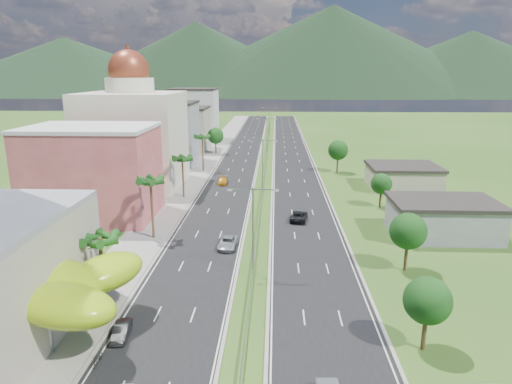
# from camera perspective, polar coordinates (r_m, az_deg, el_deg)

# --- Properties ---
(ground) EXTENTS (500.00, 500.00, 0.00)m
(ground) POSITION_cam_1_polar(r_m,az_deg,el_deg) (48.15, -0.98, -15.27)
(ground) COLOR #2D5119
(ground) RESTS_ON ground
(road_left) EXTENTS (11.00, 260.00, 0.04)m
(road_left) POSITION_cam_1_polar(r_m,az_deg,el_deg) (134.18, -1.90, 4.39)
(road_left) COLOR black
(road_left) RESTS_ON ground
(road_right) EXTENTS (11.00, 260.00, 0.04)m
(road_right) POSITION_cam_1_polar(r_m,az_deg,el_deg) (133.89, 4.53, 4.33)
(road_right) COLOR black
(road_right) RESTS_ON ground
(sidewalk_left) EXTENTS (7.00, 260.00, 0.12)m
(sidewalk_left) POSITION_cam_1_polar(r_m,az_deg,el_deg) (135.22, -5.93, 4.42)
(sidewalk_left) COLOR gray
(sidewalk_left) RESTS_ON ground
(median_guardrail) EXTENTS (0.10, 216.06, 0.76)m
(median_guardrail) POSITION_cam_1_polar(r_m,az_deg,el_deg) (116.04, 1.13, 3.06)
(median_guardrail) COLOR gray
(median_guardrail) RESTS_ON ground
(streetlight_median_b) EXTENTS (6.04, 0.25, 11.00)m
(streetlight_median_b) POSITION_cam_1_polar(r_m,az_deg,el_deg) (54.51, -0.39, -3.80)
(streetlight_median_b) COLOR gray
(streetlight_median_b) RESTS_ON ground
(streetlight_median_c) EXTENTS (6.04, 0.25, 11.00)m
(streetlight_median_c) POSITION_cam_1_polar(r_m,az_deg,el_deg) (93.28, 0.83, 4.02)
(streetlight_median_c) COLOR gray
(streetlight_median_c) RESTS_ON ground
(streetlight_median_d) EXTENTS (6.04, 0.25, 11.00)m
(streetlight_median_d) POSITION_cam_1_polar(r_m,az_deg,el_deg) (137.74, 1.37, 7.50)
(streetlight_median_d) COLOR gray
(streetlight_median_d) RESTS_ON ground
(streetlight_median_e) EXTENTS (6.04, 0.25, 11.00)m
(streetlight_median_e) POSITION_cam_1_polar(r_m,az_deg,el_deg) (182.47, 1.65, 9.27)
(streetlight_median_e) COLOR gray
(streetlight_median_e) RESTS_ON ground
(lime_canopy) EXTENTS (18.00, 15.00, 7.40)m
(lime_canopy) POSITION_cam_1_polar(r_m,az_deg,el_deg) (47.85, -26.44, -10.42)
(lime_canopy) COLOR #9AC313
(lime_canopy) RESTS_ON ground
(pink_shophouse) EXTENTS (20.00, 15.00, 15.00)m
(pink_shophouse) POSITION_cam_1_polar(r_m,az_deg,el_deg) (81.43, -19.68, 2.11)
(pink_shophouse) COLOR #B74B50
(pink_shophouse) RESTS_ON ground
(domed_building) EXTENTS (20.00, 20.00, 28.70)m
(domed_building) POSITION_cam_1_polar(r_m,az_deg,el_deg) (102.14, -15.11, 7.07)
(domed_building) COLOR beige
(domed_building) RESTS_ON ground
(midrise_grey) EXTENTS (16.00, 15.00, 16.00)m
(midrise_grey) POSITION_cam_1_polar(r_m,az_deg,el_deg) (126.20, -11.21, 7.13)
(midrise_grey) COLOR gray
(midrise_grey) RESTS_ON ground
(midrise_beige) EXTENTS (16.00, 15.00, 13.00)m
(midrise_beige) POSITION_cam_1_polar(r_m,az_deg,el_deg) (147.69, -9.20, 7.70)
(midrise_beige) COLOR #A99D8B
(midrise_beige) RESTS_ON ground
(midrise_white) EXTENTS (16.00, 15.00, 18.00)m
(midrise_white) POSITION_cam_1_polar(r_m,az_deg,el_deg) (169.90, -7.69, 9.51)
(midrise_white) COLOR silver
(midrise_white) RESTS_ON ground
(shed_near) EXTENTS (15.00, 10.00, 5.00)m
(shed_near) POSITION_cam_1_polar(r_m,az_deg,el_deg) (74.50, 22.32, -3.25)
(shed_near) COLOR gray
(shed_near) RESTS_ON ground
(shed_far) EXTENTS (14.00, 12.00, 4.40)m
(shed_far) POSITION_cam_1_polar(r_m,az_deg,el_deg) (102.79, 17.87, 1.72)
(shed_far) COLOR #A99D8B
(shed_far) RESTS_ON ground
(palm_tree_b) EXTENTS (3.60, 3.60, 8.10)m
(palm_tree_b) POSITION_cam_1_polar(r_m,az_deg,el_deg) (50.19, -18.93, -5.92)
(palm_tree_b) COLOR #47301C
(palm_tree_b) RESTS_ON ground
(palm_tree_c) EXTENTS (3.60, 3.60, 9.60)m
(palm_tree_c) POSITION_cam_1_polar(r_m,az_deg,el_deg) (67.95, -13.05, 1.09)
(palm_tree_c) COLOR #47301C
(palm_tree_c) RESTS_ON ground
(palm_tree_d) EXTENTS (3.60, 3.60, 8.60)m
(palm_tree_d) POSITION_cam_1_polar(r_m,az_deg,el_deg) (90.02, -9.20, 3.95)
(palm_tree_d) COLOR #47301C
(palm_tree_d) RESTS_ON ground
(palm_tree_e) EXTENTS (3.60, 3.60, 9.40)m
(palm_tree_e) POSITION_cam_1_polar(r_m,az_deg,el_deg) (114.17, -6.73, 6.69)
(palm_tree_e) COLOR #47301C
(palm_tree_e) RESTS_ON ground
(leafy_tree_lfar) EXTENTS (4.90, 4.90, 8.05)m
(leafy_tree_lfar) POSITION_cam_1_polar(r_m,az_deg,el_deg) (139.05, -5.08, 7.02)
(leafy_tree_lfar) COLOR #47301C
(leafy_tree_lfar) RESTS_ON ground
(leafy_tree_ra) EXTENTS (4.20, 4.20, 6.90)m
(leafy_tree_ra) POSITION_cam_1_polar(r_m,az_deg,el_deg) (43.52, 20.65, -12.62)
(leafy_tree_ra) COLOR #47301C
(leafy_tree_ra) RESTS_ON ground
(leafy_tree_rb) EXTENTS (4.55, 4.55, 7.47)m
(leafy_tree_rb) POSITION_cam_1_polar(r_m,az_deg,el_deg) (59.18, 18.48, -4.69)
(leafy_tree_rb) COLOR #47301C
(leafy_tree_rb) RESTS_ON ground
(leafy_tree_rc) EXTENTS (3.85, 3.85, 6.33)m
(leafy_tree_rc) POSITION_cam_1_polar(r_m,az_deg,el_deg) (86.18, 15.41, 0.97)
(leafy_tree_rc) COLOR #47301C
(leafy_tree_rc) RESTS_ON ground
(leafy_tree_rd) EXTENTS (4.90, 4.90, 8.05)m
(leafy_tree_rd) POSITION_cam_1_polar(r_m,az_deg,el_deg) (114.19, 10.22, 5.17)
(leafy_tree_rd) COLOR #47301C
(leafy_tree_rd) RESTS_ON ground
(mountain_ridge) EXTENTS (860.00, 140.00, 90.00)m
(mountain_ridge) POSITION_cam_1_polar(r_m,az_deg,el_deg) (495.55, 9.30, 11.75)
(mountain_ridge) COLOR black
(mountain_ridge) RESTS_ON ground
(car_dark_left) EXTENTS (1.76, 4.02, 1.28)m
(car_dark_left) POSITION_cam_1_polar(r_m,az_deg,el_deg) (46.30, -16.46, -16.29)
(car_dark_left) COLOR black
(car_dark_left) RESTS_ON road_left
(car_silver_mid_left) EXTENTS (2.64, 5.28, 1.44)m
(car_silver_mid_left) POSITION_cam_1_polar(r_m,az_deg,el_deg) (64.98, -3.57, -6.33)
(car_silver_mid_left) COLOR #95989C
(car_silver_mid_left) RESTS_ON road_left
(car_yellow_far_left) EXTENTS (2.15, 4.96, 1.42)m
(car_yellow_far_left) POSITION_cam_1_polar(r_m,az_deg,el_deg) (101.60, -4.18, 1.42)
(car_yellow_far_left) COLOR #C48317
(car_yellow_far_left) RESTS_ON road_left
(car_dark_far_right) EXTENTS (3.38, 5.90, 1.55)m
(car_dark_far_right) POSITION_cam_1_polar(r_m,az_deg,el_deg) (76.81, 5.38, -2.97)
(car_dark_far_right) COLOR black
(car_dark_far_right) RESTS_ON road_right
(motorcycle) EXTENTS (0.57, 1.80, 1.15)m
(motorcycle) POSITION_cam_1_polar(r_m,az_deg,el_deg) (43.36, -19.14, -18.94)
(motorcycle) COLOR black
(motorcycle) RESTS_ON road_left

